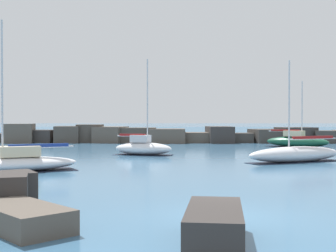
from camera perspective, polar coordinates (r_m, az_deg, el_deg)
name	(u,v)px	position (r m, az deg, el deg)	size (l,w,h in m)	color
ground_plane	(226,216)	(15.91, 7.12, -10.83)	(600.00, 600.00, 0.00)	#3D6B8E
open_sea_beyond	(181,131)	(122.65, 1.62, -0.59)	(400.00, 116.00, 0.01)	#2D5B7F
breakwater_jetty	(192,135)	(62.85, 2.97, -1.14)	(58.52, 5.94, 2.54)	#423D38
foreground_rocks	(28,203)	(15.74, -16.68, -8.95)	(10.52, 8.09, 1.31)	#383330
sailboat_moored_0	(296,154)	(36.07, 15.31, -3.31)	(8.29, 5.37, 7.52)	white
sailboat_moored_3	(143,147)	(41.57, -3.06, -2.63)	(5.72, 3.78, 8.48)	white
sailboat_moored_5	(297,141)	(54.62, 15.44, -1.78)	(7.23, 5.92, 7.43)	#195138
sailboat_moored_6	(14,163)	(29.94, -18.31, -4.26)	(8.10, 5.80, 9.15)	white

